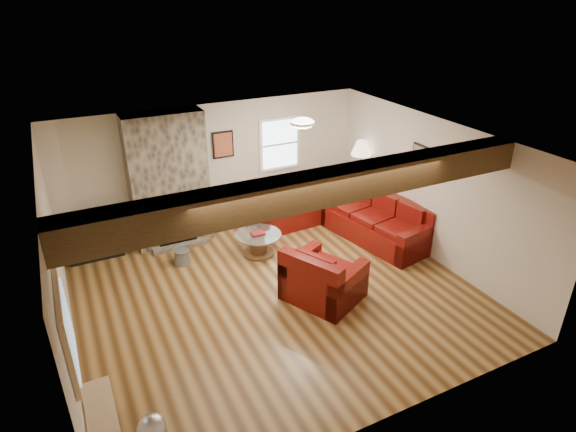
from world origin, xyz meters
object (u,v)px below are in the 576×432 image
object	(u,v)px
coffee_table	(258,244)
floor_lamp	(361,152)
television	(90,223)
loveseat	(286,204)
armchair_red	(324,273)
sofa_three	(375,219)
tv_cabinet	(95,245)

from	to	relation	value
coffee_table	floor_lamp	world-z (taller)	floor_lamp
floor_lamp	television	bearing A→B (deg)	173.20
loveseat	armchair_red	size ratio (longest dim) A/B	1.49
sofa_three	armchair_red	world-z (taller)	armchair_red
tv_cabinet	floor_lamp	world-z (taller)	floor_lamp
coffee_table	floor_lamp	xyz separation A→B (m)	(2.56, 0.60, 1.19)
coffee_table	floor_lamp	distance (m)	2.89
sofa_three	floor_lamp	xyz separation A→B (m)	(0.32, 1.05, 0.97)
loveseat	coffee_table	bearing A→B (deg)	-141.39
coffee_table	loveseat	bearing A→B (deg)	42.00
loveseat	floor_lamp	bearing A→B (deg)	-15.31
sofa_three	television	size ratio (longest dim) A/B	2.85
loveseat	television	size ratio (longest dim) A/B	2.08
television	floor_lamp	world-z (taller)	floor_lamp
sofa_three	television	world-z (taller)	television
sofa_three	tv_cabinet	bearing A→B (deg)	-119.30
tv_cabinet	television	bearing A→B (deg)	0.00
coffee_table	television	distance (m)	2.98
television	armchair_red	bearing A→B (deg)	-43.63
loveseat	floor_lamp	xyz separation A→B (m)	(1.54, -0.32, 0.96)
coffee_table	armchair_red	bearing A→B (deg)	-77.31
armchair_red	floor_lamp	bearing A→B (deg)	-69.75
armchair_red	coffee_table	size ratio (longest dim) A/B	1.28
armchair_red	tv_cabinet	distance (m)	4.22
loveseat	armchair_red	distance (m)	2.69
television	sofa_three	bearing A→B (deg)	-18.84
armchair_red	tv_cabinet	bearing A→B (deg)	20.28
armchair_red	floor_lamp	world-z (taller)	floor_lamp
tv_cabinet	armchair_red	bearing A→B (deg)	-43.63
loveseat	armchair_red	bearing A→B (deg)	-107.30
sofa_three	tv_cabinet	xyz separation A→B (m)	(-4.92, 1.68, -0.19)
armchair_red	tv_cabinet	world-z (taller)	armchair_red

